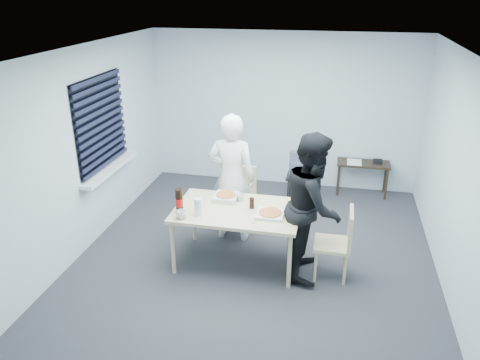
% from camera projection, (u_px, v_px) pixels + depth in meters
% --- Properties ---
extents(room, '(5.00, 5.00, 5.00)m').
position_uv_depth(room, '(104.00, 130.00, 6.34)').
color(room, '#2C2C30').
rests_on(room, ground).
extents(dining_table, '(1.52, 0.96, 0.74)m').
position_uv_depth(dining_table, '(237.00, 213.00, 5.72)').
color(dining_table, tan).
rests_on(dining_table, ground).
extents(chair_far, '(0.42, 0.42, 0.89)m').
position_uv_depth(chair_far, '(241.00, 193.00, 6.69)').
color(chair_far, tan).
rests_on(chair_far, ground).
extents(chair_right, '(0.42, 0.42, 0.89)m').
position_uv_depth(chair_right, '(340.00, 239.00, 5.48)').
color(chair_right, tan).
rests_on(chair_right, ground).
extents(person_white, '(0.65, 0.42, 1.77)m').
position_uv_depth(person_white, '(232.00, 178.00, 6.23)').
color(person_white, silver).
rests_on(person_white, ground).
extents(person_black, '(0.47, 0.86, 1.77)m').
position_uv_depth(person_black, '(313.00, 206.00, 5.45)').
color(person_black, black).
rests_on(person_black, ground).
extents(side_table, '(0.85, 0.38, 0.56)m').
position_uv_depth(side_table, '(363.00, 167.00, 7.72)').
color(side_table, '#2E2317').
rests_on(side_table, ground).
extents(stool, '(0.35, 0.35, 0.49)m').
position_uv_depth(stool, '(298.00, 182.00, 7.40)').
color(stool, black).
rests_on(stool, ground).
extents(backpack, '(0.28, 0.21, 0.39)m').
position_uv_depth(backpack, '(299.00, 164.00, 7.27)').
color(backpack, slate).
rests_on(backpack, stool).
extents(pizza_box_a, '(0.30, 0.30, 0.07)m').
position_uv_depth(pizza_box_a, '(226.00, 197.00, 5.94)').
color(pizza_box_a, silver).
rests_on(pizza_box_a, dining_table).
extents(pizza_box_b, '(0.32, 0.32, 0.05)m').
position_uv_depth(pizza_box_b, '(270.00, 214.00, 5.54)').
color(pizza_box_b, silver).
rests_on(pizza_box_b, dining_table).
extents(mug_a, '(0.17, 0.17, 0.10)m').
position_uv_depth(mug_a, '(181.00, 214.00, 5.46)').
color(mug_a, silver).
rests_on(mug_a, dining_table).
extents(mug_b, '(0.10, 0.10, 0.09)m').
position_uv_depth(mug_b, '(240.00, 197.00, 5.90)').
color(mug_b, silver).
rests_on(mug_b, dining_table).
extents(cola_glass, '(0.08, 0.08, 0.13)m').
position_uv_depth(cola_glass, '(252.00, 203.00, 5.70)').
color(cola_glass, black).
rests_on(cola_glass, dining_table).
extents(soda_bottle, '(0.09, 0.09, 0.30)m').
position_uv_depth(soda_bottle, '(179.00, 201.00, 5.57)').
color(soda_bottle, black).
rests_on(soda_bottle, dining_table).
extents(plastic_cups, '(0.10, 0.10, 0.21)m').
position_uv_depth(plastic_cups, '(198.00, 207.00, 5.51)').
color(plastic_cups, silver).
rests_on(plastic_cups, dining_table).
extents(rubber_band, '(0.05, 0.05, 0.00)m').
position_uv_depth(rubber_band, '(253.00, 223.00, 5.37)').
color(rubber_band, red).
rests_on(rubber_band, dining_table).
extents(papers, '(0.33, 0.38, 0.01)m').
position_uv_depth(papers, '(354.00, 162.00, 7.69)').
color(papers, white).
rests_on(papers, side_table).
extents(black_box, '(0.16, 0.13, 0.06)m').
position_uv_depth(black_box, '(378.00, 161.00, 7.64)').
color(black_box, black).
rests_on(black_box, side_table).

